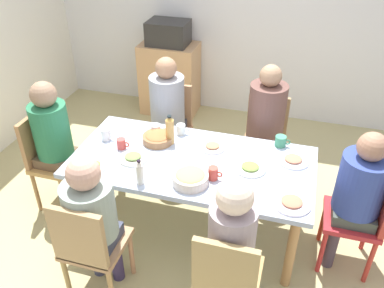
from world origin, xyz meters
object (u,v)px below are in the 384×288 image
cup_4 (156,129)px  side_cabinet (170,79)px  person_3 (53,135)px  cup_6 (232,193)px  chair_5 (89,245)px  plate_1 (250,168)px  dining_table (192,168)px  chair_0 (264,137)px  microwave (168,33)px  person_4 (232,242)px  chair_4 (227,278)px  cup_5 (181,129)px  person_1 (167,107)px  plate_2 (213,147)px  plate_3 (93,166)px  chair_1 (171,123)px  cup_2 (213,173)px  chair_3 (49,156)px  bowl_1 (158,138)px  bowl_0 (190,178)px  person_0 (266,119)px  cup_3 (106,134)px  chair_2 (365,214)px  plate_0 (133,158)px  bottle_0 (170,130)px  person_5 (92,214)px  plate_5 (292,203)px  plate_4 (293,160)px  cup_0 (121,144)px  person_2 (358,189)px  cup_1 (281,141)px

cup_4 → side_cabinet: 1.80m
person_3 → cup_6: bearing=-12.2°
chair_5 → plate_1: chair_5 is taller
dining_table → chair_0: bearing=60.8°
microwave → person_4: bearing=-63.8°
chair_4 → cup_5: (-0.67, 1.19, 0.26)m
person_1 → plate_2: (0.58, -0.54, -0.00)m
dining_table → microwave: microwave is taller
plate_3 → cup_6: 1.08m
dining_table → chair_1: bearing=119.2°
person_4 → cup_2: size_ratio=11.34×
chair_1 → chair_3: bearing=-135.3°
person_1 → bowl_1: bearing=-78.0°
chair_3 → chair_5: same height
dining_table → bowl_0: 0.31m
chair_3 → chair_4: (1.79, -0.84, 0.00)m
person_0 → person_1: (-0.94, -0.00, -0.02)m
plate_1 → cup_3: size_ratio=2.07×
cup_2 → chair_2: bearing=9.4°
chair_4 → cup_4: (-0.88, 1.14, 0.26)m
side_cabinet → plate_0: bearing=-78.3°
plate_0 → bottle_0: 0.38m
chair_0 → chair_5: same height
chair_0 → cup_4: (-0.88, -0.55, 0.26)m
person_5 → cup_5: person_5 is taller
plate_5 → cup_6: bearing=-173.4°
person_5 → plate_2: (0.58, 0.96, 0.03)m
plate_0 → plate_4: 1.24m
dining_table → plate_2: size_ratio=9.22×
chair_4 → chair_0: bearing=90.0°
person_1 → plate_5: (1.26, -1.05, -0.00)m
cup_0 → cup_6: (0.98, -0.35, -0.00)m
person_4 → chair_3: bearing=157.2°
plate_4 → cup_5: cup_5 is taller
dining_table → microwave: bearing=113.8°
dining_table → cup_6: size_ratio=14.96×
chair_5 → cup_3: 1.02m
cup_2 → cup_3: cup_2 is taller
chair_4 → cup_6: size_ratio=7.17×
person_5 → side_cabinet: size_ratio=1.29×
plate_3 → bottle_0: 0.68m
person_0 → cup_5: size_ratio=11.29×
person_2 → chair_5: size_ratio=1.31×
person_2 → cup_4: (-1.64, 0.29, 0.05)m
person_3 → cup_3: bearing=11.4°
person_1 → chair_4: 1.86m
bowl_0 → cup_6: 0.33m
plate_5 → plate_3: bearing=-179.9°
plate_0 → microwave: bearing=101.7°
cup_1 → person_3: bearing=-167.9°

